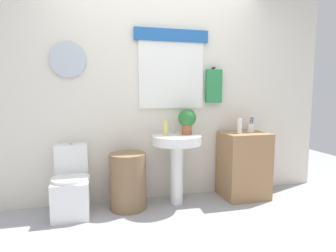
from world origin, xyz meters
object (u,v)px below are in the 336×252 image
(laundry_hamper, at_px, (128,181))
(lotion_bottle, at_px, (240,126))
(toilet, at_px, (72,187))
(pedestal_sink, at_px, (177,152))
(soap_bottle, at_px, (165,128))
(toothbrush_cup, at_px, (251,128))
(potted_plant, at_px, (187,119))
(wooden_cabinet, at_px, (244,165))

(laundry_hamper, xyz_separation_m, lotion_bottle, (1.31, -0.04, 0.57))
(toilet, bearing_deg, pedestal_sink, -1.70)
(lotion_bottle, bearing_deg, toilet, 177.77)
(laundry_hamper, bearing_deg, pedestal_sink, 0.00)
(toilet, height_order, soap_bottle, soap_bottle)
(laundry_hamper, distance_m, toothbrush_cup, 1.59)
(laundry_hamper, relative_size, soap_bottle, 3.75)
(pedestal_sink, xyz_separation_m, potted_plant, (0.14, 0.06, 0.36))
(toilet, distance_m, wooden_cabinet, 2.00)
(laundry_hamper, height_order, lotion_bottle, lotion_bottle)
(wooden_cabinet, xyz_separation_m, toothbrush_cup, (0.09, 0.02, 0.45))
(wooden_cabinet, relative_size, potted_plant, 2.67)
(laundry_hamper, height_order, wooden_cabinet, wooden_cabinet)
(laundry_hamper, bearing_deg, toilet, 176.69)
(wooden_cabinet, bearing_deg, potted_plant, 175.17)
(potted_plant, bearing_deg, lotion_bottle, -9.21)
(soap_bottle, bearing_deg, potted_plant, 2.20)
(laundry_hamper, xyz_separation_m, soap_bottle, (0.44, 0.05, 0.57))
(laundry_hamper, bearing_deg, toothbrush_cup, 0.77)
(soap_bottle, bearing_deg, toothbrush_cup, -1.61)
(toothbrush_cup, bearing_deg, wooden_cabinet, -167.80)
(toilet, xyz_separation_m, toothbrush_cup, (2.09, -0.01, 0.57))
(toilet, xyz_separation_m, potted_plant, (1.29, 0.03, 0.69))
(toilet, xyz_separation_m, soap_bottle, (1.03, 0.02, 0.60))
(wooden_cabinet, height_order, potted_plant, potted_plant)
(lotion_bottle, xyz_separation_m, toothbrush_cup, (0.19, 0.06, -0.03))
(laundry_hamper, distance_m, wooden_cabinet, 1.41)
(soap_bottle, height_order, toothbrush_cup, toothbrush_cup)
(potted_plant, bearing_deg, soap_bottle, -177.80)
(pedestal_sink, relative_size, lotion_bottle, 4.51)
(lotion_bottle, height_order, toothbrush_cup, toothbrush_cup)
(wooden_cabinet, xyz_separation_m, potted_plant, (-0.71, 0.06, 0.57))
(pedestal_sink, relative_size, potted_plant, 2.66)
(wooden_cabinet, height_order, toothbrush_cup, toothbrush_cup)
(soap_bottle, bearing_deg, lotion_bottle, -5.86)
(laundry_hamper, xyz_separation_m, pedestal_sink, (0.56, 0.00, 0.30))
(pedestal_sink, relative_size, toothbrush_cup, 4.27)
(toilet, height_order, potted_plant, potted_plant)
(toilet, distance_m, potted_plant, 1.46)
(toothbrush_cup, bearing_deg, pedestal_sink, -178.78)
(pedestal_sink, distance_m, toothbrush_cup, 0.97)
(wooden_cabinet, bearing_deg, laundry_hamper, 180.00)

